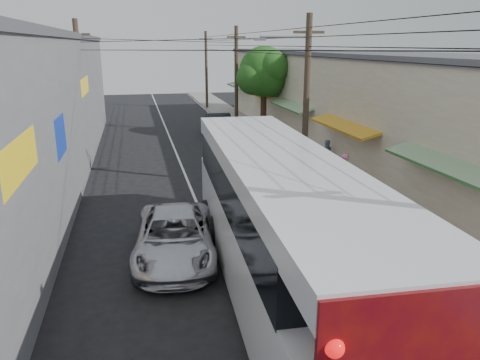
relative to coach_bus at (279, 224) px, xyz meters
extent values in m
cube|color=slate|center=(5.30, 15.89, -1.99)|extent=(3.00, 80.00, 0.12)
cube|color=beige|center=(9.80, 17.89, 0.95)|extent=(6.00, 40.00, 6.00)
cube|color=#4C4C51|center=(9.80, 17.89, 4.05)|extent=(6.20, 40.00, 0.30)
cube|color=#166518|center=(6.50, 1.89, 0.85)|extent=(1.39, 6.00, 0.46)
cube|color=orange|center=(6.50, 9.89, 0.85)|extent=(1.39, 6.00, 0.46)
cube|color=#166518|center=(6.50, 17.89, 0.85)|extent=(1.39, 6.00, 0.46)
cube|color=orange|center=(6.50, 25.89, 0.85)|extent=(1.39, 6.00, 0.46)
cube|color=#166518|center=(6.50, 33.89, 0.85)|extent=(1.39, 6.00, 0.46)
cube|color=gray|center=(-9.70, 13.89, 1.45)|extent=(7.00, 36.00, 7.00)
cube|color=yellow|center=(-6.25, -0.11, 2.15)|extent=(0.12, 3.50, 1.00)
cube|color=#1433A5|center=(-6.25, 5.89, 1.55)|extent=(0.12, 2.20, 1.40)
cube|color=yellow|center=(-6.25, 15.89, 2.45)|extent=(0.12, 4.00, 0.90)
cylinder|color=#473828|center=(4.00, 8.89, 1.95)|extent=(0.28, 0.28, 8.00)
cube|color=#473828|center=(4.00, 8.89, 5.15)|extent=(1.40, 0.12, 0.12)
cylinder|color=#473828|center=(4.00, 23.89, 1.95)|extent=(0.28, 0.28, 8.00)
cube|color=#473828|center=(4.00, 23.89, 5.15)|extent=(1.40, 0.12, 0.12)
cylinder|color=#473828|center=(4.00, 38.89, 1.95)|extent=(0.28, 0.28, 8.00)
cube|color=#473828|center=(4.00, 38.89, 5.15)|extent=(1.40, 0.12, 0.12)
cylinder|color=#473828|center=(-6.40, 15.89, 1.95)|extent=(0.28, 0.28, 8.00)
cube|color=#473828|center=(-6.40, 15.89, 5.15)|extent=(1.40, 0.12, 0.12)
cylinder|color=#59595E|center=(2.90, 8.89, 4.95)|extent=(2.20, 0.10, 0.10)
cube|color=#59595E|center=(1.80, 8.89, 4.85)|extent=(0.50, 0.18, 0.12)
cylinder|color=#3F2B19|center=(5.60, 21.89, -0.05)|extent=(0.44, 0.44, 4.00)
sphere|color=#144512|center=(5.60, 21.89, 2.75)|extent=(3.60, 3.60, 3.60)
sphere|color=#144512|center=(6.60, 22.49, 2.15)|extent=(2.60, 2.60, 2.60)
sphere|color=#144512|center=(4.70, 21.49, 2.35)|extent=(2.40, 2.40, 2.40)
sphere|color=#144512|center=(6.00, 20.89, 3.15)|extent=(2.20, 2.20, 2.20)
sphere|color=#144512|center=(5.30, 22.79, 2.95)|extent=(2.00, 2.00, 2.00)
cube|color=silver|center=(0.00, -0.11, -0.75)|extent=(3.40, 13.67, 2.15)
cube|color=black|center=(0.02, 0.45, 0.83)|extent=(3.33, 11.42, 1.13)
cube|color=silver|center=(0.00, -0.11, 1.63)|extent=(3.40, 13.67, 0.57)
sphere|color=red|center=(-1.48, -6.90, 1.23)|extent=(0.25, 0.25, 0.25)
cylinder|color=black|center=(-1.27, 3.33, -1.48)|extent=(0.39, 1.14, 1.13)
cylinder|color=black|center=(1.55, 3.21, -1.48)|extent=(0.39, 1.14, 1.13)
cylinder|color=black|center=(-1.20, 5.03, -1.48)|extent=(0.39, 1.14, 1.13)
cylinder|color=black|center=(1.62, 4.91, -1.48)|extent=(0.39, 1.14, 1.13)
imported|color=silver|center=(-2.60, 2.80, -1.30)|extent=(3.03, 5.62, 1.50)
imported|color=#A8A8B0|center=(2.60, 11.80, -1.32)|extent=(2.59, 5.24, 1.47)
imported|color=#232428|center=(2.67, 15.89, -1.32)|extent=(2.13, 4.42, 1.46)
imported|color=black|center=(2.60, 23.62, -1.24)|extent=(1.98, 5.02, 1.63)
imported|color=pink|center=(5.40, 7.58, -0.99)|extent=(0.80, 0.67, 1.88)
imported|color=#8DA6CE|center=(6.40, 11.90, -1.12)|extent=(0.81, 0.64, 1.61)
camera|label=1|loc=(-3.59, -11.25, 4.66)|focal=35.00mm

